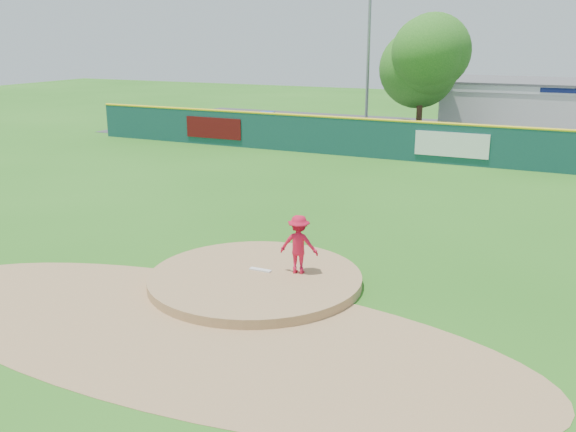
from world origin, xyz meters
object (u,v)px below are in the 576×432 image
at_px(van, 405,130).
at_px(deciduous_tree, 422,63).
at_px(pitcher, 299,244).
at_px(light_pole_left, 369,37).
at_px(playground_slide, 266,123).
at_px(pool_building_grp, 568,107).

relative_size(van, deciduous_tree, 0.62).
relative_size(pitcher, light_pole_left, 0.14).
xyz_separation_m(playground_slide, deciduous_tree, (9.56, 1.74, 3.85)).
xyz_separation_m(pool_building_grp, light_pole_left, (-12.00, -4.99, 4.39)).
height_order(van, pool_building_grp, pool_building_grp).
height_order(pool_building_grp, playground_slide, pool_building_grp).
relative_size(pitcher, deciduous_tree, 0.21).
bearing_deg(light_pole_left, playground_slide, -146.07).
height_order(van, light_pole_left, light_pole_left).
relative_size(van, playground_slide, 1.80).
bearing_deg(van, pitcher, -147.23).
bearing_deg(pitcher, van, -91.45).
bearing_deg(van, light_pole_left, 73.15).
bearing_deg(playground_slide, pitcher, -61.08).
distance_m(van, deciduous_tree, 4.07).
distance_m(pitcher, van, 23.68).
bearing_deg(deciduous_tree, pool_building_grp, 41.16).
height_order(pitcher, playground_slide, pitcher).
bearing_deg(pool_building_grp, playground_slide, -153.56).
bearing_deg(playground_slide, light_pole_left, 33.93).
relative_size(playground_slide, light_pole_left, 0.23).
xyz_separation_m(pool_building_grp, deciduous_tree, (-8.00, -6.99, 2.89)).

